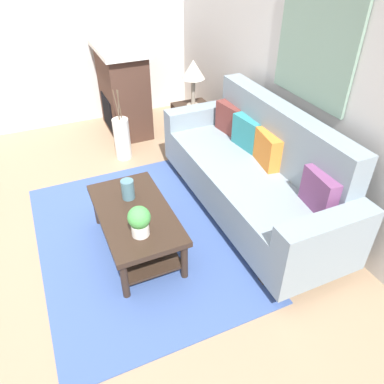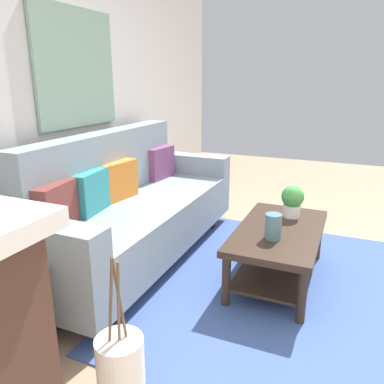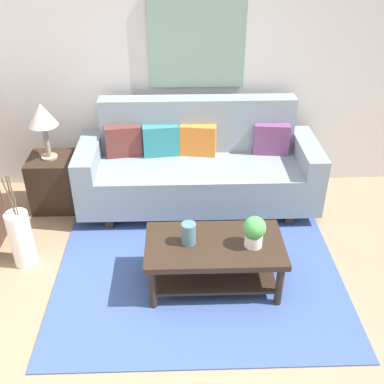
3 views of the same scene
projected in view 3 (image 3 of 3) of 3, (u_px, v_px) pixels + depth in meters
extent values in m
plane|color=#9E7F60|center=(202.00, 327.00, 3.46)|extent=(9.64, 9.64, 0.00)
cube|color=silver|center=(192.00, 62.00, 4.64)|extent=(5.64, 0.10, 2.70)
cube|color=#3D5693|center=(199.00, 280.00, 3.88)|extent=(2.42, 1.76, 0.01)
cube|color=gray|center=(198.00, 180.00, 4.68)|extent=(1.97, 0.84, 0.40)
cube|color=gray|center=(197.00, 124.00, 4.69)|extent=(1.97, 0.20, 0.56)
cube|color=gray|center=(90.00, 173.00, 4.59)|extent=(0.20, 0.84, 0.60)
cube|color=gray|center=(305.00, 170.00, 4.65)|extent=(0.20, 0.84, 0.60)
cube|color=#332319|center=(114.00, 203.00, 4.79)|extent=(0.08, 0.74, 0.12)
cube|color=#332319|center=(282.00, 200.00, 4.84)|extent=(0.08, 0.74, 0.12)
cube|color=brown|center=(124.00, 141.00, 4.63)|extent=(0.37, 0.17, 0.32)
cube|color=teal|center=(161.00, 141.00, 4.64)|extent=(0.37, 0.16, 0.32)
cube|color=orange|center=(198.00, 140.00, 4.65)|extent=(0.37, 0.17, 0.32)
cube|color=#7A4270|center=(271.00, 139.00, 4.67)|extent=(0.37, 0.16, 0.32)
cube|color=#332319|center=(215.00, 245.00, 3.64)|extent=(1.10, 0.60, 0.05)
cube|color=#332319|center=(214.00, 273.00, 3.79)|extent=(0.98, 0.50, 0.02)
cylinder|color=#332319|center=(153.00, 289.00, 3.53)|extent=(0.06, 0.06, 0.38)
cylinder|color=#332319|center=(279.00, 286.00, 3.56)|extent=(0.06, 0.06, 0.38)
cylinder|color=#332319|center=(155.00, 248.00, 3.96)|extent=(0.06, 0.06, 0.38)
cylinder|color=#332319|center=(268.00, 246.00, 3.98)|extent=(0.06, 0.06, 0.38)
cylinder|color=slate|center=(189.00, 233.00, 3.59)|extent=(0.11, 0.11, 0.18)
cylinder|color=white|center=(253.00, 240.00, 3.58)|extent=(0.14, 0.14, 0.10)
sphere|color=#489D4A|center=(255.00, 228.00, 3.52)|extent=(0.18, 0.18, 0.18)
cube|color=#332319|center=(54.00, 182.00, 4.73)|extent=(0.44, 0.44, 0.56)
cylinder|color=gray|center=(49.00, 157.00, 4.57)|extent=(0.16, 0.16, 0.02)
cylinder|color=gray|center=(47.00, 142.00, 4.49)|extent=(0.05, 0.05, 0.35)
cone|color=beige|center=(42.00, 114.00, 4.34)|extent=(0.28, 0.28, 0.22)
cylinder|color=white|center=(21.00, 239.00, 3.95)|extent=(0.20, 0.20, 0.52)
cylinder|color=brown|center=(13.00, 195.00, 3.72)|extent=(0.03, 0.04, 0.36)
cylinder|color=brown|center=(10.00, 194.00, 3.73)|extent=(0.03, 0.04, 0.36)
cylinder|color=brown|center=(9.00, 197.00, 3.70)|extent=(0.04, 0.05, 0.36)
cube|color=gray|center=(197.00, 40.00, 4.46)|extent=(0.95, 0.03, 0.93)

